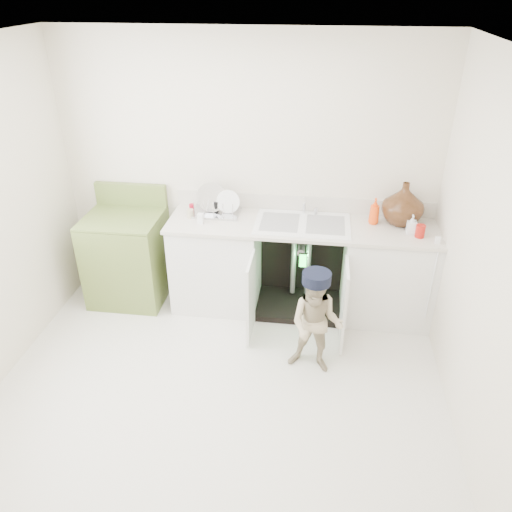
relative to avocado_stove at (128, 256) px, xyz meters
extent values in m
plane|color=beige|center=(1.13, -1.18, -0.45)|extent=(3.50, 3.50, 0.00)
cube|color=beige|center=(1.13, 0.32, 0.80)|extent=(3.50, 2.50, 0.02)
cube|color=beige|center=(1.13, -2.68, 0.80)|extent=(3.50, 2.50, 0.02)
cube|color=beige|center=(2.88, -1.18, 0.80)|extent=(2.50, 3.00, 0.02)
plane|color=white|center=(1.13, -1.18, 2.05)|extent=(3.50, 3.50, 0.00)
cube|color=white|center=(0.88, 0.02, -0.02)|extent=(0.80, 0.60, 0.86)
cube|color=white|center=(2.48, 0.02, -0.02)|extent=(0.80, 0.60, 0.86)
cube|color=black|center=(1.68, 0.29, -0.02)|extent=(0.80, 0.06, 0.86)
cube|color=black|center=(1.68, 0.02, -0.42)|extent=(0.80, 0.60, 0.06)
cylinder|color=gray|center=(1.61, 0.12, 0.00)|extent=(0.05, 0.05, 0.70)
cylinder|color=gray|center=(1.75, 0.12, 0.00)|extent=(0.05, 0.05, 0.70)
cylinder|color=gray|center=(1.68, 0.07, 0.17)|extent=(0.07, 0.18, 0.07)
cube|color=white|center=(1.28, -0.48, -0.05)|extent=(0.03, 0.40, 0.76)
cube|color=white|center=(2.08, -0.48, -0.05)|extent=(0.02, 0.40, 0.76)
cube|color=beige|center=(1.68, 0.02, 0.43)|extent=(2.44, 0.64, 0.03)
cube|color=beige|center=(1.68, 0.31, 0.52)|extent=(2.44, 0.02, 0.15)
cube|color=white|center=(1.68, 0.02, 0.44)|extent=(0.85, 0.55, 0.02)
cube|color=gray|center=(1.48, 0.02, 0.45)|extent=(0.34, 0.40, 0.01)
cube|color=gray|center=(1.89, 0.02, 0.45)|extent=(0.34, 0.40, 0.01)
cylinder|color=silver|center=(1.68, 0.24, 0.54)|extent=(0.03, 0.03, 0.17)
cylinder|color=silver|center=(1.68, 0.18, 0.61)|extent=(0.02, 0.14, 0.02)
cylinder|color=silver|center=(1.79, 0.24, 0.49)|extent=(0.04, 0.04, 0.06)
cylinder|color=white|center=(2.81, -0.29, 0.10)|extent=(0.01, 0.01, 0.70)
cube|color=white|center=(2.81, -0.20, 0.48)|extent=(0.04, 0.02, 0.06)
cube|color=silver|center=(0.87, 0.14, 0.46)|extent=(0.45, 0.30, 0.02)
cylinder|color=silver|center=(0.83, 0.16, 0.54)|extent=(0.28, 0.10, 0.27)
cylinder|color=white|center=(0.99, 0.14, 0.53)|extent=(0.22, 0.06, 0.22)
cylinder|color=silver|center=(0.69, 0.04, 0.53)|extent=(0.01, 0.01, 0.13)
cylinder|color=silver|center=(0.78, 0.04, 0.53)|extent=(0.01, 0.01, 0.13)
cylinder|color=silver|center=(0.87, 0.04, 0.53)|extent=(0.01, 0.01, 0.13)
cylinder|color=silver|center=(0.96, 0.04, 0.53)|extent=(0.01, 0.01, 0.13)
cylinder|color=silver|center=(1.05, 0.04, 0.53)|extent=(0.01, 0.01, 0.13)
imported|color=#482414|center=(2.56, 0.16, 0.64)|extent=(0.37, 0.37, 0.38)
imported|color=#FF480D|center=(2.31, 0.12, 0.57)|extent=(0.09, 0.09, 0.24)
imported|color=white|center=(2.62, -0.04, 0.53)|extent=(0.08, 0.08, 0.17)
cylinder|color=#AF170F|center=(2.68, -0.10, 0.50)|extent=(0.08, 0.08, 0.11)
cylinder|color=#A60E21|center=(0.65, 0.10, 0.50)|extent=(0.05, 0.05, 0.10)
cylinder|color=tan|center=(0.66, 0.02, 0.49)|extent=(0.06, 0.06, 0.08)
cylinder|color=black|center=(0.87, 0.14, 0.51)|extent=(0.04, 0.04, 0.12)
cube|color=white|center=(0.78, -0.08, 0.49)|extent=(0.05, 0.05, 0.09)
cube|color=olive|center=(0.00, -0.01, -0.03)|extent=(0.71, 0.65, 0.86)
cube|color=olive|center=(0.00, -0.01, 0.42)|extent=(0.71, 0.65, 0.02)
cube|color=olive|center=(0.00, 0.28, 0.53)|extent=(0.71, 0.06, 0.22)
cylinder|color=black|center=(-0.18, -0.17, 0.41)|extent=(0.16, 0.16, 0.02)
cylinder|color=silver|center=(-0.18, -0.17, 0.42)|extent=(0.19, 0.19, 0.01)
cylinder|color=black|center=(-0.18, 0.15, 0.41)|extent=(0.16, 0.16, 0.02)
cylinder|color=silver|center=(-0.18, 0.15, 0.42)|extent=(0.19, 0.19, 0.01)
cylinder|color=black|center=(0.18, -0.17, 0.41)|extent=(0.16, 0.16, 0.02)
cylinder|color=silver|center=(0.18, -0.17, 0.42)|extent=(0.19, 0.19, 0.01)
cylinder|color=black|center=(0.18, 0.15, 0.41)|extent=(0.16, 0.16, 0.02)
cylinder|color=silver|center=(0.18, 0.15, 0.42)|extent=(0.19, 0.19, 0.01)
imported|color=tan|center=(1.86, -0.84, -0.01)|extent=(0.48, 0.41, 0.89)
cylinder|color=black|center=(1.86, -0.84, 0.41)|extent=(0.25, 0.25, 0.09)
cube|color=black|center=(1.88, -0.74, 0.37)|extent=(0.18, 0.12, 0.01)
cube|color=black|center=(1.71, -0.32, 0.27)|extent=(0.07, 0.01, 0.14)
cube|color=#26F23F|center=(1.71, -0.33, 0.27)|extent=(0.06, 0.00, 0.12)
camera|label=1|loc=(1.81, -4.04, 2.38)|focal=35.00mm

